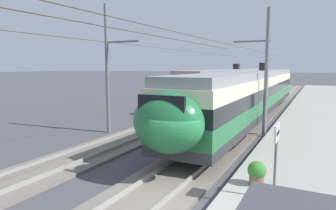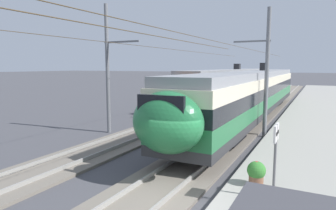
# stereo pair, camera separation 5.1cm
# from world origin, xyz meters

# --- Properties ---
(ground_plane) EXTENTS (400.00, 400.00, 0.00)m
(ground_plane) POSITION_xyz_m (0.00, 0.00, 0.00)
(ground_plane) COLOR #424247
(track_near) EXTENTS (120.00, 3.00, 0.28)m
(track_near) POSITION_xyz_m (0.00, 1.01, 0.07)
(track_near) COLOR #6B6359
(track_near) RESTS_ON ground
(track_far) EXTENTS (120.00, 3.00, 0.28)m
(track_far) POSITION_xyz_m (0.00, 6.00, 0.07)
(track_far) COLOR #6B6359
(track_far) RESTS_ON ground
(train_near_platform) EXTENTS (30.76, 2.98, 4.27)m
(train_near_platform) POSITION_xyz_m (15.97, 1.01, 2.23)
(train_near_platform) COLOR #2D2D30
(train_near_platform) RESTS_ON track_near
(train_far_track) EXTENTS (27.05, 2.84, 4.27)m
(train_far_track) POSITION_xyz_m (26.19, 6.00, 2.23)
(train_far_track) COLOR #2D2D30
(train_far_track) RESTS_ON track_far
(catenary_mast_mid) EXTENTS (44.57, 2.18, 7.63)m
(catenary_mast_mid) POSITION_xyz_m (10.50, -0.73, 3.99)
(catenary_mast_mid) COLOR slate
(catenary_mast_mid) RESTS_ON ground
(catenary_mast_far_side) EXTENTS (44.57, 2.53, 8.04)m
(catenary_mast_far_side) POSITION_xyz_m (7.11, 8.07, 4.18)
(catenary_mast_far_side) COLOR slate
(catenary_mast_far_side) RESTS_ON ground
(platform_sign) EXTENTS (0.70, 0.08, 2.27)m
(platform_sign) POSITION_xyz_m (1.14, -2.67, 1.98)
(platform_sign) COLOR #59595B
(platform_sign) RESTS_ON platform_slab
(potted_plant_platform_edge) EXTENTS (0.61, 0.61, 0.81)m
(potted_plant_platform_edge) POSITION_xyz_m (1.96, -2.01, 0.76)
(potted_plant_platform_edge) COLOR brown
(potted_plant_platform_edge) RESTS_ON platform_slab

